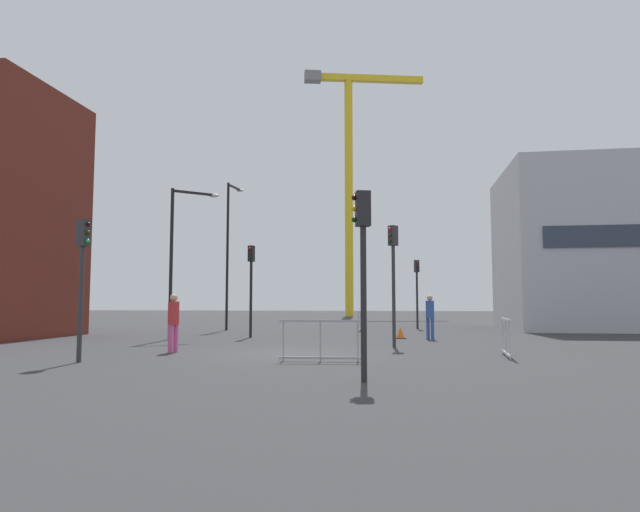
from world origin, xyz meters
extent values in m
plane|color=#333335|center=(0.00, 0.00, 0.00)|extent=(160.00, 160.00, 0.00)
cube|color=#B7B7BC|center=(15.96, 17.05, 4.61)|extent=(13.40, 9.26, 9.22)
cylinder|color=yellow|center=(-2.38, 42.83, 13.02)|extent=(0.90, 0.90, 26.04)
cube|color=yellow|center=(-0.25, 43.33, 26.44)|extent=(12.31, 3.53, 0.70)
cube|color=slate|center=(-6.27, 41.92, 26.44)|extent=(2.03, 1.58, 1.10)
cylinder|color=black|center=(-6.26, 12.68, 4.09)|extent=(0.14, 0.14, 8.18)
cube|color=black|center=(-6.15, 13.45, 8.08)|extent=(0.31, 1.56, 0.10)
ellipsoid|color=silver|center=(-6.05, 14.23, 8.06)|extent=(0.44, 0.24, 0.16)
cylinder|color=black|center=(-6.21, 5.11, 3.15)|extent=(0.14, 0.14, 6.30)
cube|color=black|center=(-5.51, 5.71, 6.20)|extent=(1.45, 1.27, 0.10)
ellipsoid|color=silver|center=(-4.82, 6.30, 6.18)|extent=(0.44, 0.24, 0.16)
cylinder|color=#2D2D30|center=(-4.94, -3.35, 1.50)|extent=(0.12, 0.12, 2.99)
cube|color=#2D2D30|center=(-4.94, -3.35, 3.34)|extent=(0.34, 0.31, 0.70)
sphere|color=#390605|center=(-4.77, -3.40, 3.56)|extent=(0.11, 0.11, 0.11)
sphere|color=#3C2905|center=(-4.77, -3.40, 3.34)|extent=(0.11, 0.11, 0.11)
sphere|color=green|center=(-4.77, -3.40, 3.12)|extent=(0.11, 0.11, 0.11)
cylinder|color=black|center=(-3.28, 6.91, 1.66)|extent=(0.12, 0.12, 3.32)
cube|color=black|center=(-3.28, 6.91, 3.67)|extent=(0.27, 0.30, 0.70)
sphere|color=red|center=(-3.29, 6.73, 3.89)|extent=(0.11, 0.11, 0.11)
sphere|color=#3C2905|center=(-3.29, 6.73, 3.67)|extent=(0.11, 0.11, 0.11)
sphere|color=#07330F|center=(-3.29, 6.73, 3.45)|extent=(0.11, 0.11, 0.11)
cylinder|color=#232326|center=(4.12, 15.75, 1.63)|extent=(0.12, 0.12, 3.26)
cube|color=#232326|center=(4.12, 15.75, 3.61)|extent=(0.32, 0.34, 0.70)
sphere|color=red|center=(4.18, 15.59, 3.83)|extent=(0.11, 0.11, 0.11)
sphere|color=#3C2905|center=(4.18, 15.59, 3.61)|extent=(0.11, 0.11, 0.11)
sphere|color=#07330F|center=(4.18, 15.59, 3.39)|extent=(0.11, 0.11, 0.11)
cylinder|color=#232326|center=(2.53, -5.73, 1.52)|extent=(0.12, 0.12, 3.04)
cube|color=#232326|center=(2.53, -5.73, 3.39)|extent=(0.33, 0.31, 0.70)
sphere|color=#390605|center=(2.36, -5.77, 3.61)|extent=(0.11, 0.11, 0.11)
sphere|color=#F2A514|center=(2.36, -5.77, 3.39)|extent=(0.11, 0.11, 0.11)
sphere|color=#07330F|center=(2.36, -5.77, 3.17)|extent=(0.11, 0.11, 0.11)
cylinder|color=#2D2D30|center=(2.99, 2.67, 1.75)|extent=(0.12, 0.12, 3.50)
cube|color=#2D2D30|center=(2.99, 2.67, 3.85)|extent=(0.36, 0.37, 0.70)
sphere|color=red|center=(2.88, 2.53, 4.07)|extent=(0.11, 0.11, 0.11)
sphere|color=#3C2905|center=(2.88, 2.53, 3.85)|extent=(0.11, 0.11, 0.11)
sphere|color=#07330F|center=(2.88, 2.53, 3.63)|extent=(0.11, 0.11, 0.11)
cylinder|color=#D14C8C|center=(-3.65, -0.27, 0.43)|extent=(0.14, 0.14, 0.85)
cylinder|color=#D14C8C|center=(-3.74, -0.45, 0.43)|extent=(0.14, 0.14, 0.85)
cylinder|color=red|center=(-3.69, -0.36, 1.20)|extent=(0.34, 0.34, 0.71)
sphere|color=tan|center=(-3.69, -0.36, 1.67)|extent=(0.23, 0.23, 0.23)
cylinder|color=#33519E|center=(4.31, 6.71, 0.44)|extent=(0.14, 0.14, 0.87)
cylinder|color=#33519E|center=(4.49, 6.62, 0.44)|extent=(0.14, 0.14, 0.87)
cylinder|color=#33519E|center=(4.40, 6.66, 1.24)|extent=(0.34, 0.34, 0.73)
sphere|color=tan|center=(4.40, 6.66, 1.72)|extent=(0.24, 0.24, 0.24)
cube|color=gray|center=(1.05, 13.12, 1.05)|extent=(0.17, 2.08, 0.06)
cube|color=gray|center=(1.05, 13.12, 0.10)|extent=(0.17, 2.08, 0.06)
cylinder|color=gray|center=(1.00, 12.19, 0.53)|extent=(0.04, 0.04, 1.05)
cylinder|color=gray|center=(1.05, 13.12, 0.53)|extent=(0.04, 0.04, 1.05)
cylinder|color=gray|center=(1.10, 14.05, 0.53)|extent=(0.04, 0.04, 1.05)
cube|color=#B2B5BA|center=(6.16, -0.26, 1.05)|extent=(0.21, 2.10, 0.06)
cube|color=#B2B5BA|center=(6.16, -0.26, 0.10)|extent=(0.21, 2.10, 0.06)
cylinder|color=#B2B5BA|center=(6.09, -1.20, 0.53)|extent=(0.04, 0.04, 1.05)
cylinder|color=#B2B5BA|center=(6.16, -0.26, 0.53)|extent=(0.04, 0.04, 1.05)
cylinder|color=#B2B5BA|center=(6.23, 0.68, 0.53)|extent=(0.04, 0.04, 1.05)
cube|color=#9EA0A5|center=(1.16, -2.28, 1.05)|extent=(2.15, 0.21, 0.06)
cube|color=#9EA0A5|center=(1.16, -2.28, 0.10)|extent=(2.15, 0.21, 0.06)
cylinder|color=#9EA0A5|center=(0.20, -2.35, 0.53)|extent=(0.04, 0.04, 1.05)
cylinder|color=#9EA0A5|center=(1.16, -2.28, 0.53)|extent=(0.04, 0.04, 1.05)
cylinder|color=#9EA0A5|center=(2.13, -2.21, 0.53)|extent=(0.04, 0.04, 1.05)
cube|color=black|center=(3.18, 7.17, 0.01)|extent=(0.50, 0.50, 0.03)
cone|color=orange|center=(3.18, 7.17, 0.25)|extent=(0.38, 0.38, 0.51)
camera|label=1|loc=(3.28, -16.55, 1.54)|focal=30.97mm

